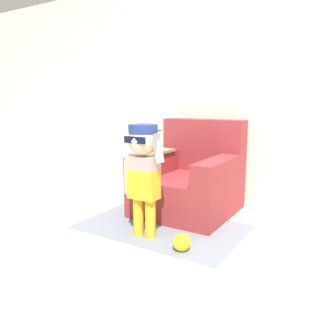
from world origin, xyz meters
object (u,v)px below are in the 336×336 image
side_table (141,177)px  toy_ball (182,242)px  armchair (190,180)px  person_child (143,163)px

side_table → toy_ball: side_table is taller
armchair → person_child: size_ratio=0.99×
armchair → toy_ball: (0.40, -0.92, -0.27)m
armchair → toy_ball: size_ratio=6.71×
armchair → side_table: 0.80m
person_child → side_table: bearing=126.6°
person_child → side_table: size_ratio=2.41×
armchair → side_table: armchair is taller
side_table → armchair: bearing=-12.8°
armchair → side_table: size_ratio=2.38×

